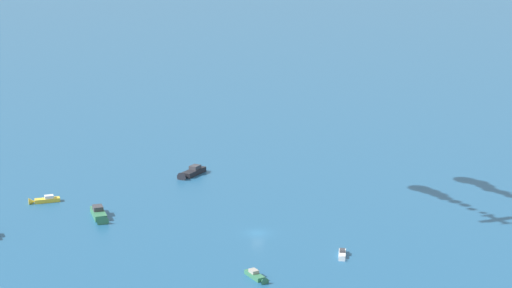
{
  "coord_description": "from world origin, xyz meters",
  "views": [
    {
      "loc": [
        157.57,
        35.95,
        57.92
      ],
      "look_at": [
        -0.63,
        -0.51,
        18.99
      ],
      "focal_mm": 57.37,
      "sensor_mm": 36.0,
      "label": 1
    }
  ],
  "objects_px": {
    "motorboat_offshore": "(191,173)",
    "motorboat_trailing": "(342,255)",
    "motorboat_far_port": "(257,277)",
    "motorboat_far_stbd": "(43,200)",
    "motorboat_ahead": "(99,215)"
  },
  "relations": [
    {
      "from": "motorboat_far_port",
      "to": "motorboat_trailing",
      "type": "xyz_separation_m",
      "value": [
        -14.27,
        13.57,
        -0.07
      ]
    },
    {
      "from": "motorboat_trailing",
      "to": "motorboat_ahead",
      "type": "bearing_deg",
      "value": -101.41
    },
    {
      "from": "motorboat_offshore",
      "to": "motorboat_ahead",
      "type": "bearing_deg",
      "value": -13.85
    },
    {
      "from": "motorboat_offshore",
      "to": "motorboat_ahead",
      "type": "xyz_separation_m",
      "value": [
        37.63,
        -9.28,
        -0.02
      ]
    },
    {
      "from": "motorboat_far_stbd",
      "to": "motorboat_ahead",
      "type": "bearing_deg",
      "value": 66.23
    },
    {
      "from": "motorboat_far_port",
      "to": "motorboat_far_stbd",
      "type": "relative_size",
      "value": 0.79
    },
    {
      "from": "motorboat_far_port",
      "to": "motorboat_offshore",
      "type": "bearing_deg",
      "value": -152.94
    },
    {
      "from": "motorboat_offshore",
      "to": "motorboat_far_port",
      "type": "bearing_deg",
      "value": 27.06
    },
    {
      "from": "motorboat_far_port",
      "to": "motorboat_offshore",
      "type": "height_order",
      "value": "motorboat_offshore"
    },
    {
      "from": "motorboat_far_stbd",
      "to": "motorboat_ahead",
      "type": "distance_m",
      "value": 19.21
    },
    {
      "from": "motorboat_offshore",
      "to": "motorboat_trailing",
      "type": "xyz_separation_m",
      "value": [
        48.74,
        45.76,
        -0.4
      ]
    },
    {
      "from": "motorboat_far_port",
      "to": "motorboat_offshore",
      "type": "distance_m",
      "value": 70.75
    },
    {
      "from": "motorboat_far_port",
      "to": "motorboat_offshore",
      "type": "xyz_separation_m",
      "value": [
        -63.01,
        -32.19,
        0.33
      ]
    },
    {
      "from": "motorboat_far_stbd",
      "to": "motorboat_trailing",
      "type": "height_order",
      "value": "motorboat_far_stbd"
    },
    {
      "from": "motorboat_far_port",
      "to": "motorboat_trailing",
      "type": "height_order",
      "value": "motorboat_far_port"
    }
  ]
}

